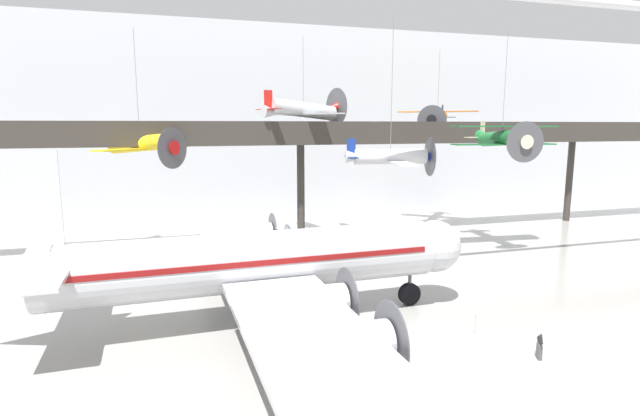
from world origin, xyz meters
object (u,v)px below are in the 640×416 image
suspended_plane_green_biplane (502,138)px  suspended_plane_white_twin (390,157)px  info_sign_pedestal (539,349)px  suspended_plane_orange_highwing (437,116)px  suspended_plane_silver_racer (303,110)px  stanchion_barrier (475,329)px  suspended_plane_yellow_lowwing (140,144)px  airliner_silver_main (248,263)px

suspended_plane_green_biplane → suspended_plane_white_twin: (-11.41, -3.21, -1.17)m
info_sign_pedestal → suspended_plane_orange_highwing: bearing=92.8°
suspended_plane_silver_racer → info_sign_pedestal: size_ratio=7.50×
stanchion_barrier → suspended_plane_yellow_lowwing: bearing=127.1°
airliner_silver_main → stanchion_barrier: 11.96m
airliner_silver_main → suspended_plane_green_biplane: 25.32m
stanchion_barrier → info_sign_pedestal: info_sign_pedestal is taller
suspended_plane_green_biplane → suspended_plane_silver_racer: bearing=-110.4°
suspended_plane_green_biplane → stanchion_barrier: suspended_plane_green_biplane is taller
suspended_plane_orange_highwing → suspended_plane_white_twin: 18.33m
suspended_plane_white_twin → stanchion_barrier: bearing=-80.7°
suspended_plane_green_biplane → info_sign_pedestal: size_ratio=8.13×
suspended_plane_silver_racer → airliner_silver_main: bearing=-129.7°
suspended_plane_green_biplane → suspended_plane_orange_highwing: suspended_plane_orange_highwing is taller
suspended_plane_silver_racer → suspended_plane_orange_highwing: bearing=-2.9°
suspended_plane_silver_racer → info_sign_pedestal: bearing=-96.2°
suspended_plane_green_biplane → suspended_plane_silver_racer: 16.66m
suspended_plane_silver_racer → suspended_plane_white_twin: bearing=-87.7°
stanchion_barrier → info_sign_pedestal: 3.32m
airliner_silver_main → info_sign_pedestal: airliner_silver_main is taller
suspended_plane_silver_racer → stanchion_barrier: 24.79m
stanchion_barrier → info_sign_pedestal: bearing=-67.9°
airliner_silver_main → suspended_plane_green_biplane: (22.48, 9.97, 6.03)m
airliner_silver_main → stanchion_barrier: bearing=-24.8°
suspended_plane_green_biplane → suspended_plane_orange_highwing: bearing=-175.2°
airliner_silver_main → suspended_plane_yellow_lowwing: size_ratio=2.72×
suspended_plane_orange_highwing → stanchion_barrier: suspended_plane_orange_highwing is taller
suspended_plane_silver_racer → stanchion_barrier: suspended_plane_silver_racer is taller
info_sign_pedestal → airliner_silver_main: bearing=170.7°
airliner_silver_main → suspended_plane_green_biplane: bearing=22.6°
airliner_silver_main → stanchion_barrier: airliner_silver_main is taller
suspended_plane_yellow_lowwing → stanchion_barrier: 28.44m
airliner_silver_main → suspended_plane_silver_racer: 20.60m
suspended_plane_green_biplane → suspended_plane_orange_highwing: (0.16, 10.67, 1.89)m
suspended_plane_yellow_lowwing → stanchion_barrier: (16.35, -21.63, -8.59)m
stanchion_barrier → suspended_plane_silver_racer: bearing=97.7°
airliner_silver_main → suspended_plane_yellow_lowwing: 18.80m
suspended_plane_white_twin → stanchion_barrier: suspended_plane_white_twin is taller
airliner_silver_main → suspended_plane_orange_highwing: (22.64, 20.63, 7.92)m
suspended_plane_yellow_lowwing → stanchion_barrier: size_ratio=9.81×
suspended_plane_white_twin → stanchion_barrier: 13.85m
suspended_plane_silver_racer → suspended_plane_orange_highwing: size_ratio=1.12×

